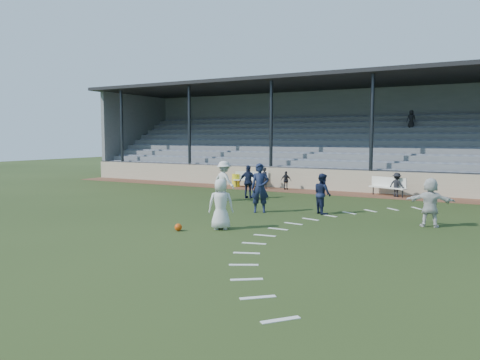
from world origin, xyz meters
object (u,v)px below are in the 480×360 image
trash_bin (236,180)px  bench_right (388,185)px  player_navy_lead (260,188)px  bench_left (251,178)px  player_white_lead (221,204)px  football (178,227)px

trash_bin → bench_right: bearing=0.1°
trash_bin → player_navy_lead: size_ratio=0.39×
bench_left → player_navy_lead: (4.74, -8.16, 0.41)m
bench_left → player_white_lead: player_white_lead is taller
bench_right → player_navy_lead: bearing=-92.3°
bench_right → football: bearing=-86.9°
bench_right → player_white_lead: player_white_lead is taller
trash_bin → player_navy_lead: 9.74m
player_white_lead → trash_bin: bearing=-91.0°
trash_bin → player_navy_lead: (5.65, -7.91, 0.59)m
bench_left → player_navy_lead: player_navy_lead is taller
bench_right → trash_bin: size_ratio=2.61×
trash_bin → player_white_lead: (6.09, -11.62, 0.44)m
trash_bin → bench_left: bearing=15.1°
bench_left → player_navy_lead: 9.44m
player_navy_lead → player_white_lead: bearing=-108.0°
football → bench_right: bearing=72.4°
bench_left → player_white_lead: size_ratio=1.19×
bench_right → player_white_lead: 12.00m
football → trash_bin: bearing=111.9°
trash_bin → player_white_lead: size_ratio=0.46×
football → player_navy_lead: (0.62, 4.63, 0.87)m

